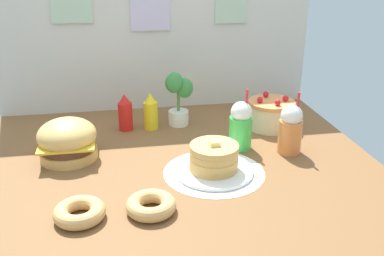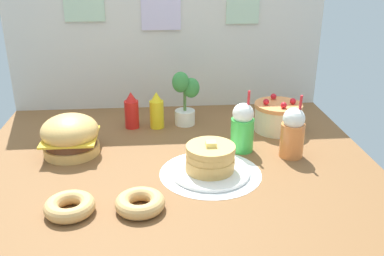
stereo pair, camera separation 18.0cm
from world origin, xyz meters
The scene contains 13 objects.
ground_plane centered at (0.00, 0.00, -0.01)m, with size 2.01×1.73×0.02m, color brown.
back_wall centered at (0.00, 0.86, 0.50)m, with size 2.01×0.04×0.98m.
doily_mat centered at (0.17, -0.12, 0.00)m, with size 0.48×0.48×0.00m, color white.
burger centered at (-0.52, 0.16, 0.10)m, with size 0.29×0.29×0.21m.
pancake_stack centered at (0.16, -0.12, 0.06)m, with size 0.37×0.37×0.16m.
layer_cake centered at (0.62, 0.38, 0.08)m, with size 0.27×0.27×0.20m.
ketchup_bottle centered at (-0.23, 0.49, 0.10)m, with size 0.08×0.08×0.22m.
mustard_bottle centered at (-0.08, 0.48, 0.10)m, with size 0.08×0.08×0.22m.
cream_soda_cup centered at (0.36, 0.13, 0.13)m, with size 0.12×0.12×0.33m.
orange_float_cup centered at (0.60, 0.03, 0.13)m, with size 0.12×0.12×0.33m.
donut_pink_glaze centered at (-0.44, -0.40, 0.03)m, with size 0.20×0.20×0.06m.
donut_chocolate centered at (-0.16, -0.40, 0.03)m, with size 0.20×0.20×0.06m.
potted_plant centered at (0.09, 0.52, 0.18)m, with size 0.16×0.13×0.33m.
Camera 1 is at (-0.25, -1.89, 0.98)m, focal length 40.44 mm.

